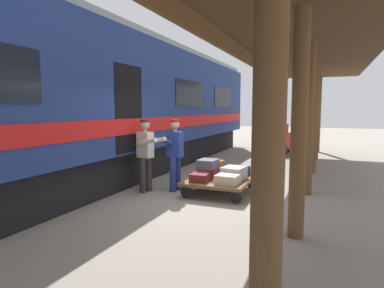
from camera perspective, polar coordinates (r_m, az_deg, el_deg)
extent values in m
plane|color=gray|center=(7.08, 2.98, -9.86)|extent=(60.00, 60.00, 0.00)
cylinder|color=brown|center=(15.98, 21.18, 4.83)|extent=(0.24, 0.24, 3.40)
cylinder|color=brown|center=(13.25, 20.89, 4.65)|extent=(0.24, 0.24, 3.40)
cylinder|color=brown|center=(10.52, 20.46, 4.39)|extent=(0.24, 0.24, 3.40)
cylinder|color=brown|center=(7.80, 19.73, 3.93)|extent=(0.24, 0.24, 3.40)
cylinder|color=brown|center=(5.08, 18.21, 2.99)|extent=(0.24, 0.24, 3.40)
cylinder|color=brown|center=(2.37, 13.22, -0.12)|extent=(0.24, 0.24, 3.40)
cube|color=#432E1A|center=(6.61, 19.70, 19.16)|extent=(3.20, 19.90, 0.16)
cube|color=brown|center=(6.83, 5.92, 17.07)|extent=(0.08, 19.90, 0.30)
cube|color=navy|center=(8.61, -19.46, 8.45)|extent=(3.00, 20.88, 2.90)
cube|color=black|center=(8.73, -19.02, -4.10)|extent=(2.55, 19.84, 0.90)
cube|color=#99999E|center=(8.82, -19.84, 18.55)|extent=(2.76, 20.46, 0.20)
cube|color=red|center=(7.69, -10.83, 3.04)|extent=(0.03, 20.46, 0.36)
cube|color=black|center=(14.37, 5.44, 8.10)|extent=(0.02, 2.30, 0.84)
cube|color=black|center=(10.93, -0.25, 8.76)|extent=(0.02, 2.30, 0.84)
cube|color=black|center=(7.72, -11.26, 6.01)|extent=(0.12, 1.10, 2.00)
cube|color=brown|center=(7.70, 5.01, -6.17)|extent=(1.40, 1.80, 0.07)
cylinder|color=black|center=(6.92, 7.67, -9.10)|extent=(0.28, 0.05, 0.28)
cylinder|color=black|center=(7.28, -0.99, -8.29)|extent=(0.28, 0.05, 0.28)
cylinder|color=black|center=(8.28, 10.24, -6.60)|extent=(0.28, 0.05, 0.28)
cylinder|color=black|center=(8.58, 2.86, -6.06)|extent=(0.28, 0.05, 0.28)
cube|color=navy|center=(8.06, 8.23, -4.68)|extent=(0.47, 0.56, 0.20)
cube|color=maroon|center=(7.77, 2.80, -4.97)|extent=(0.46, 0.57, 0.22)
cube|color=#9EA0A5|center=(7.58, 7.31, -5.04)|extent=(0.54, 0.61, 0.28)
cube|color=maroon|center=(7.32, 1.48, -5.81)|extent=(0.41, 0.52, 0.18)
cube|color=brown|center=(8.24, 3.96, -4.50)|extent=(0.49, 0.50, 0.17)
cube|color=beige|center=(7.12, 6.25, -6.11)|extent=(0.49, 0.48, 0.20)
cube|color=#4C515B|center=(7.71, 2.83, -3.46)|extent=(0.42, 0.49, 0.21)
cube|color=#CC6B23|center=(8.21, 3.95, -3.41)|extent=(0.42, 0.53, 0.14)
cylinder|color=navy|center=(7.90, -2.57, -5.12)|extent=(0.16, 0.16, 0.82)
cylinder|color=navy|center=(7.74, -3.37, -5.36)|extent=(0.16, 0.16, 0.82)
cube|color=navy|center=(7.71, -2.99, -0.06)|extent=(0.39, 0.27, 0.60)
cylinder|color=tan|center=(7.68, -3.01, 2.39)|extent=(0.09, 0.09, 0.06)
sphere|color=tan|center=(7.67, -3.01, 3.43)|extent=(0.22, 0.22, 0.22)
cylinder|color=#A51919|center=(7.67, -3.02, 4.05)|extent=(0.21, 0.21, 0.06)
cylinder|color=navy|center=(7.95, -3.70, 0.85)|extent=(0.54, 0.17, 0.21)
cylinder|color=navy|center=(7.69, -5.02, 0.66)|extent=(0.54, 0.17, 0.21)
cylinder|color=#332D28|center=(7.73, -8.61, -5.43)|extent=(0.16, 0.16, 0.82)
cylinder|color=#332D28|center=(7.87, -7.60, -5.21)|extent=(0.16, 0.16, 0.82)
cube|color=silver|center=(7.69, -8.18, -0.13)|extent=(0.40, 0.30, 0.60)
cylinder|color=tan|center=(7.66, -8.22, 2.32)|extent=(0.09, 0.09, 0.06)
sphere|color=tan|center=(7.65, -8.23, 3.37)|extent=(0.22, 0.22, 0.22)
cylinder|color=#332D28|center=(7.65, -8.24, 3.99)|extent=(0.21, 0.21, 0.06)
cylinder|color=silver|center=(7.41, -7.81, 0.42)|extent=(0.54, 0.22, 0.21)
cylinder|color=silver|center=(7.65, -6.17, 0.62)|extent=(0.54, 0.22, 0.21)
cube|color=#B21E19|center=(15.00, 14.57, 0.59)|extent=(1.38, 1.87, 0.70)
cube|color=#B21E19|center=(14.62, 14.43, 2.41)|extent=(1.01, 0.85, 0.50)
cylinder|color=black|center=(14.39, 15.97, -1.08)|extent=(0.12, 0.40, 0.40)
cylinder|color=black|center=(14.52, 12.44, -0.93)|extent=(0.12, 0.40, 0.40)
cylinder|color=black|center=(15.58, 16.48, -0.57)|extent=(0.12, 0.40, 0.40)
cylinder|color=black|center=(15.69, 13.21, -0.43)|extent=(0.12, 0.40, 0.40)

